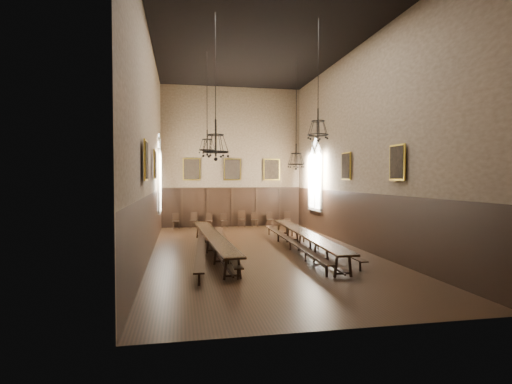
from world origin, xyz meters
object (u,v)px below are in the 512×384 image
object	(u,v)px
table_left	(213,244)
chandelier_back_right	(296,157)
chair_1	(194,223)
chair_6	(270,222)
bench_left_outer	(201,247)
chandelier_back_left	(207,143)
bench_right_outer	(318,244)
chair_4	(241,222)
chair_7	(287,222)
chair_5	(255,222)
bench_left_inner	(226,246)
chandelier_front_left	(216,143)
bench_right_inner	(290,243)
table_right	(305,241)
chair_2	(209,223)
chair_3	(224,223)
chair_0	(176,224)
chandelier_front_right	(318,126)

from	to	relation	value
table_left	chandelier_back_right	bearing A→B (deg)	28.36
chair_1	chair_6	bearing A→B (deg)	13.05
table_left	bench_left_outer	distance (m)	0.52
chair_6	chandelier_back_left	xyz separation A→B (m)	(-4.44, -6.41, 4.51)
table_left	chandelier_back_right	distance (m)	6.16
bench_right_outer	chair_6	bearing A→B (deg)	91.62
chair_4	chair_7	xyz separation A→B (m)	(3.03, -0.11, -0.03)
table_left	chair_5	xyz separation A→B (m)	(3.38, 8.60, -0.11)
chair_1	chair_7	distance (m)	6.07
bench_left_inner	chair_4	bearing A→B (deg)	77.26
chandelier_front_left	chair_5	bearing A→B (deg)	72.41
table_left	bench_left_outer	size ratio (longest dim) A/B	0.93
bench_left_inner	bench_right_inner	size ratio (longest dim) A/B	0.94
table_right	chair_2	xyz separation A→B (m)	(-3.51, 8.84, -0.13)
table_left	chair_6	size ratio (longest dim) A/B	10.66
chair_3	table_right	bearing A→B (deg)	-78.08
chair_1	chair_2	xyz separation A→B (m)	(0.95, 0.09, -0.02)
chair_0	bench_left_inner	bearing A→B (deg)	-81.73
bench_right_inner	chair_4	world-z (taller)	chair_4
chair_1	bench_left_inner	bearing A→B (deg)	-69.69
chair_1	chandelier_front_left	bearing A→B (deg)	-74.41
chandelier_front_left	chair_3	bearing A→B (deg)	82.30
chair_3	chair_6	world-z (taller)	chair_6
chair_7	chandelier_back_left	world-z (taller)	chandelier_back_left
bench_left_inner	chandelier_front_left	bearing A→B (deg)	-105.26
chandelier_back_right	chandelier_front_left	bearing A→B (deg)	-133.26
chair_3	chandelier_front_left	size ratio (longest dim) A/B	0.17
chair_6	chandelier_front_left	xyz separation A→B (m)	(-4.43, -10.85, 4.10)
chair_1	chandelier_front_right	world-z (taller)	chandelier_front_right
chandelier_back_left	chandelier_front_left	xyz separation A→B (m)	(0.01, -4.45, -0.41)
chair_5	chair_3	bearing A→B (deg)	-175.72
chair_3	chandelier_front_right	size ratio (longest dim) A/B	0.20
table_right	bench_right_outer	xyz separation A→B (m)	(0.66, 0.16, -0.14)
table_right	bench_right_outer	size ratio (longest dim) A/B	1.14
chair_1	chair_5	xyz separation A→B (m)	(3.90, 0.04, -0.02)
chair_0	chair_7	bearing A→B (deg)	-6.21
chair_0	chandelier_front_left	xyz separation A→B (m)	(1.53, -10.94, 4.10)
chair_2	chair_7	world-z (taller)	chair_7
chair_7	chandelier_back_right	distance (m)	7.49
chair_7	chandelier_back_left	size ratio (longest dim) A/B	0.20
bench_right_outer	chandelier_back_left	world-z (taller)	chandelier_back_left
chandelier_front_left	chandelier_front_right	xyz separation A→B (m)	(3.77, -0.17, 0.67)
bench_left_outer	chandelier_front_right	world-z (taller)	chandelier_front_right
bench_left_inner	chair_2	size ratio (longest dim) A/B	10.71
chandelier_front_right	chair_2	bearing A→B (deg)	106.32
bench_left_inner	chair_3	bearing A→B (deg)	84.34
bench_left_inner	bench_left_outer	bearing A→B (deg)	-176.98
bench_left_outer	chandelier_front_left	xyz separation A→B (m)	(0.42, -2.22, 4.07)
chandelier_back_left	chair_4	bearing A→B (deg)	68.33
bench_right_inner	bench_right_outer	world-z (taller)	bench_right_inner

